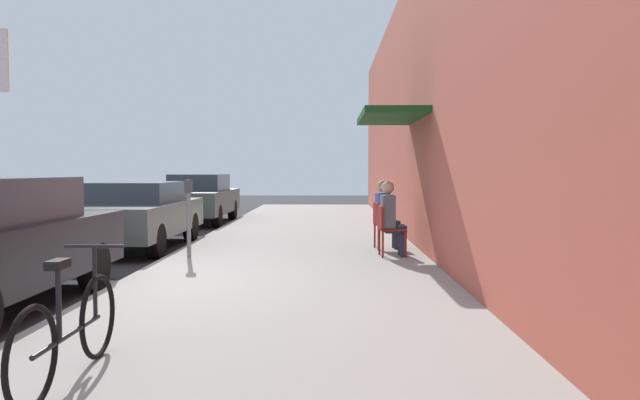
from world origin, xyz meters
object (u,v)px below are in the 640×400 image
Objects in this scene: cafe_chair_1 at (382,222)px; parked_car_1 at (137,214)px; seated_patron_1 at (386,212)px; parking_meter at (189,212)px; cafe_chair_0 at (387,227)px; parked_car_2 at (199,198)px; seated_patron_0 at (391,216)px; bicycle_0 at (69,330)px.

parked_car_1 is at bearing 170.01° from cafe_chair_1.
parked_car_1 is at bearing 170.20° from seated_patron_1.
cafe_chair_0 is at bearing 3.84° from parking_meter.
cafe_chair_1 is (0.00, 0.97, 0.00)m from cafe_chair_0.
cafe_chair_1 is at bearing -53.83° from parked_car_2.
seated_patron_0 is at bearing 3.84° from parking_meter.
cafe_chair_1 is at bearing 68.37° from bicycle_0.
bicycle_0 is 7.66m from cafe_chair_1.
seated_patron_0 is (4.98, -1.84, 0.10)m from parked_car_1.
bicycle_0 is at bearing -114.67° from cafe_chair_0.
parked_car_2 is 3.41× the size of seated_patron_1.
seated_patron_0 is at bearing -20.24° from parked_car_1.
cafe_chair_1 is at bearing 89.98° from cafe_chair_0.
seated_patron_0 is at bearing -57.11° from parked_car_2.
seated_patron_0 is 0.99m from cafe_chair_1.
bicycle_0 is at bearing -81.38° from parked_car_2.
cafe_chair_1 is at bearing -9.99° from parked_car_1.
parked_car_2 is at bearing 101.06° from parking_meter.
seated_patron_0 and seated_patron_1 have the same top height.
cafe_chair_0 is 0.67× the size of seated_patron_0.
parked_car_1 is 2.59m from parking_meter.
parking_meter reaches higher than cafe_chair_0.
parked_car_1 is at bearing 104.73° from bicycle_0.
bicycle_0 is (2.10, -13.85, -0.28)m from parked_car_2.
parked_car_2 is at bearing 122.89° from seated_patron_0.
cafe_chair_1 is 0.20m from seated_patron_1.
parking_meter is 1.02× the size of seated_patron_1.
seated_patron_0 reaches higher than parked_car_1.
seated_patron_0 is at bearing 64.88° from bicycle_0.
seated_patron_0 is at bearing -90.00° from seated_patron_1.
cafe_chair_0 is (4.92, -7.70, -0.14)m from parked_car_2.
parked_car_2 is at bearing 126.17° from cafe_chair_1.
cafe_chair_0 is 1.00m from seated_patron_1.
cafe_chair_0 is 0.67× the size of seated_patron_1.
parking_meter is 5.96m from bicycle_0.
parking_meter is at bearing -53.12° from parked_car_1.
parked_car_2 is at bearing 90.00° from parked_car_1.
parked_car_1 is 3.41× the size of seated_patron_0.
parked_car_1 reaches higher than cafe_chair_1.
parked_car_2 reaches higher than seated_patron_1.
seated_patron_0 is at bearing -86.47° from cafe_chair_1.
parking_meter is at bearing -176.16° from seated_patron_0.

